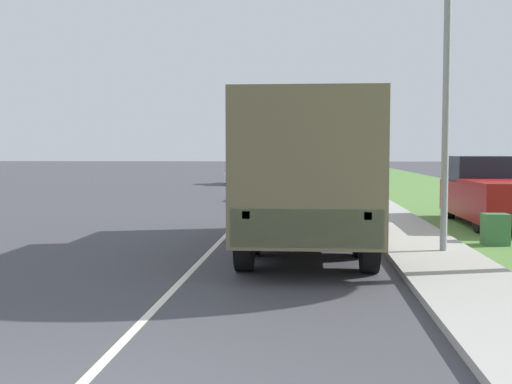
{
  "coord_description": "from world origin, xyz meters",
  "views": [
    {
      "loc": [
        2.02,
        -4.41,
        2.1
      ],
      "look_at": [
        0.81,
        10.81,
        1.13
      ],
      "focal_mm": 45.0,
      "sensor_mm": 36.0,
      "label": 1
    }
  ],
  "objects_px": {
    "car_nearest_ahead": "(297,184)",
    "lamp_post": "(435,53)",
    "car_third_ahead": "(265,168)",
    "car_farthest_ahead": "(303,164)",
    "car_fourth_ahead": "(271,165)",
    "pickup_truck": "(494,193)",
    "military_truck": "(307,169)",
    "car_second_ahead": "(243,174)"
  },
  "relations": [
    {
      "from": "car_nearest_ahead",
      "to": "lamp_post",
      "type": "distance_m",
      "value": 15.57
    },
    {
      "from": "car_third_ahead",
      "to": "car_farthest_ahead",
      "type": "distance_m",
      "value": 17.01
    },
    {
      "from": "car_fourth_ahead",
      "to": "lamp_post",
      "type": "height_order",
      "value": "lamp_post"
    },
    {
      "from": "car_nearest_ahead",
      "to": "car_farthest_ahead",
      "type": "xyz_separation_m",
      "value": [
        0.02,
        44.54,
        0.04
      ]
    },
    {
      "from": "car_farthest_ahead",
      "to": "car_third_ahead",
      "type": "bearing_deg",
      "value": -100.9
    },
    {
      "from": "pickup_truck",
      "to": "lamp_post",
      "type": "height_order",
      "value": "lamp_post"
    },
    {
      "from": "pickup_truck",
      "to": "lamp_post",
      "type": "bearing_deg",
      "value": -116.14
    },
    {
      "from": "military_truck",
      "to": "car_second_ahead",
      "type": "xyz_separation_m",
      "value": [
        -4.11,
        27.38,
        -1.09
      ]
    },
    {
      "from": "car_fourth_ahead",
      "to": "lamp_post",
      "type": "bearing_deg",
      "value": -83.29
    },
    {
      "from": "car_nearest_ahead",
      "to": "car_farthest_ahead",
      "type": "bearing_deg",
      "value": 89.98
    },
    {
      "from": "car_second_ahead",
      "to": "lamp_post",
      "type": "relative_size",
      "value": 0.66
    },
    {
      "from": "car_fourth_ahead",
      "to": "pickup_truck",
      "type": "distance_m",
      "value": 47.35
    },
    {
      "from": "pickup_truck",
      "to": "car_nearest_ahead",
      "type": "bearing_deg",
      "value": 122.19
    },
    {
      "from": "car_second_ahead",
      "to": "lamp_post",
      "type": "height_order",
      "value": "lamp_post"
    },
    {
      "from": "car_third_ahead",
      "to": "car_farthest_ahead",
      "type": "relative_size",
      "value": 1.02
    },
    {
      "from": "military_truck",
      "to": "car_third_ahead",
      "type": "bearing_deg",
      "value": 94.91
    },
    {
      "from": "car_nearest_ahead",
      "to": "car_fourth_ahead",
      "type": "distance_m",
      "value": 37.47
    },
    {
      "from": "car_third_ahead",
      "to": "car_fourth_ahead",
      "type": "xyz_separation_m",
      "value": [
        -0.01,
        9.49,
        0.02
      ]
    },
    {
      "from": "car_third_ahead",
      "to": "car_second_ahead",
      "type": "bearing_deg",
      "value": -91.83
    },
    {
      "from": "car_third_ahead",
      "to": "pickup_truck",
      "type": "relative_size",
      "value": 0.76
    },
    {
      "from": "car_second_ahead",
      "to": "pickup_truck",
      "type": "xyz_separation_m",
      "value": [
        9.44,
        -22.12,
        0.29
      ]
    },
    {
      "from": "car_second_ahead",
      "to": "car_third_ahead",
      "type": "xyz_separation_m",
      "value": [
        0.48,
        14.88,
        0.0
      ]
    },
    {
      "from": "lamp_post",
      "to": "pickup_truck",
      "type": "bearing_deg",
      "value": 63.86
    },
    {
      "from": "military_truck",
      "to": "car_second_ahead",
      "type": "bearing_deg",
      "value": 98.53
    },
    {
      "from": "military_truck",
      "to": "pickup_truck",
      "type": "distance_m",
      "value": 7.54
    },
    {
      "from": "military_truck",
      "to": "lamp_post",
      "type": "bearing_deg",
      "value": -11.05
    },
    {
      "from": "car_second_ahead",
      "to": "car_third_ahead",
      "type": "bearing_deg",
      "value": 88.17
    },
    {
      "from": "car_second_ahead",
      "to": "car_fourth_ahead",
      "type": "bearing_deg",
      "value": 88.9
    },
    {
      "from": "car_nearest_ahead",
      "to": "car_third_ahead",
      "type": "bearing_deg",
      "value": 96.55
    },
    {
      "from": "car_farthest_ahead",
      "to": "pickup_truck",
      "type": "height_order",
      "value": "pickup_truck"
    },
    {
      "from": "car_farthest_ahead",
      "to": "pickup_truck",
      "type": "xyz_separation_m",
      "value": [
        5.75,
        -53.71,
        0.22
      ]
    },
    {
      "from": "car_nearest_ahead",
      "to": "pickup_truck",
      "type": "height_order",
      "value": "pickup_truck"
    },
    {
      "from": "military_truck",
      "to": "car_farthest_ahead",
      "type": "relative_size",
      "value": 1.95
    },
    {
      "from": "car_farthest_ahead",
      "to": "lamp_post",
      "type": "relative_size",
      "value": 0.62
    },
    {
      "from": "car_fourth_ahead",
      "to": "car_farthest_ahead",
      "type": "relative_size",
      "value": 1.08
    },
    {
      "from": "car_second_ahead",
      "to": "car_farthest_ahead",
      "type": "bearing_deg",
      "value": 83.33
    },
    {
      "from": "car_nearest_ahead",
      "to": "pickup_truck",
      "type": "relative_size",
      "value": 0.82
    },
    {
      "from": "military_truck",
      "to": "car_third_ahead",
      "type": "xyz_separation_m",
      "value": [
        -3.63,
        42.27,
        -1.09
      ]
    },
    {
      "from": "car_nearest_ahead",
      "to": "car_third_ahead",
      "type": "distance_m",
      "value": 28.02
    },
    {
      "from": "car_third_ahead",
      "to": "pickup_truck",
      "type": "distance_m",
      "value": 38.08
    },
    {
      "from": "military_truck",
      "to": "car_farthest_ahead",
      "type": "distance_m",
      "value": 58.98
    },
    {
      "from": "car_fourth_ahead",
      "to": "car_nearest_ahead",
      "type": "bearing_deg",
      "value": -85.09
    }
  ]
}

